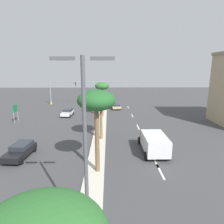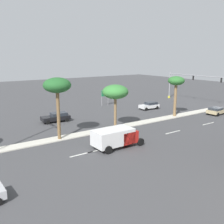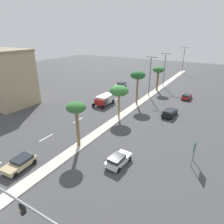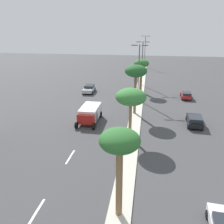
{
  "view_description": "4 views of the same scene",
  "coord_description": "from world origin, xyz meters",
  "px_view_note": "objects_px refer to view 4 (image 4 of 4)",
  "views": [
    {
      "loc": [
        -1.34,
        51.33,
        9.53
      ],
      "look_at": [
        -1.79,
        25.96,
        3.77
      ],
      "focal_mm": 30.87,
      "sensor_mm": 36.0,
      "label": 1
    },
    {
      "loc": [
        -29.41,
        47.16,
        10.35
      ],
      "look_at": [
        -2.93,
        28.67,
        3.25
      ],
      "focal_mm": 41.55,
      "sensor_mm": 36.0,
      "label": 2
    },
    {
      "loc": [
        17.05,
        -5.55,
        15.79
      ],
      "look_at": [
        0.3,
        22.61,
        2.39
      ],
      "focal_mm": 31.6,
      "sensor_mm": 36.0,
      "label": 3
    },
    {
      "loc": [
        1.53,
        0.29,
        13.16
      ],
      "look_at": [
        -2.47,
        25.78,
        3.5
      ],
      "focal_mm": 37.01,
      "sensor_mm": 36.0,
      "label": 4
    }
  ],
  "objects_px": {
    "street_lamp_near": "(139,68)",
    "street_lamp_inboard": "(142,60)",
    "palm_tree_near": "(136,72)",
    "sedan_red_left": "(186,95)",
    "street_lamp_leading": "(145,49)",
    "sedan_black_near": "(195,120)",
    "box_truck": "(90,114)",
    "sedan_silver_center": "(89,89)",
    "palm_tree_mid": "(131,97)",
    "palm_tree_inboard": "(141,65)",
    "palm_tree_leading": "(120,145)"
  },
  "relations": [
    {
      "from": "street_lamp_near",
      "to": "street_lamp_inboard",
      "type": "relative_size",
      "value": 1.02
    },
    {
      "from": "palm_tree_near",
      "to": "street_lamp_near",
      "type": "relative_size",
      "value": 0.76
    },
    {
      "from": "sedan_red_left",
      "to": "street_lamp_inboard",
      "type": "bearing_deg",
      "value": 133.91
    },
    {
      "from": "street_lamp_inboard",
      "to": "street_lamp_leading",
      "type": "relative_size",
      "value": 0.97
    },
    {
      "from": "street_lamp_leading",
      "to": "sedan_black_near",
      "type": "xyz_separation_m",
      "value": [
        8.24,
        -47.98,
        -5.24
      ]
    },
    {
      "from": "palm_tree_near",
      "to": "box_truck",
      "type": "height_order",
      "value": "palm_tree_near"
    },
    {
      "from": "street_lamp_inboard",
      "to": "sedan_silver_center",
      "type": "xyz_separation_m",
      "value": [
        -10.61,
        -7.94,
        -5.1
      ]
    },
    {
      "from": "sedan_black_near",
      "to": "box_truck",
      "type": "distance_m",
      "value": 14.91
    },
    {
      "from": "palm_tree_mid",
      "to": "box_truck",
      "type": "distance_m",
      "value": 8.57
    },
    {
      "from": "box_truck",
      "to": "sedan_black_near",
      "type": "bearing_deg",
      "value": 3.79
    },
    {
      "from": "street_lamp_inboard",
      "to": "street_lamp_leading",
      "type": "height_order",
      "value": "street_lamp_leading"
    },
    {
      "from": "palm_tree_near",
      "to": "palm_tree_inboard",
      "type": "bearing_deg",
      "value": 88.29
    },
    {
      "from": "sedan_red_left",
      "to": "box_truck",
      "type": "relative_size",
      "value": 0.68
    },
    {
      "from": "sedan_red_left",
      "to": "palm_tree_mid",
      "type": "bearing_deg",
      "value": -116.82
    },
    {
      "from": "palm_tree_near",
      "to": "box_truck",
      "type": "relative_size",
      "value": 1.32
    },
    {
      "from": "sedan_red_left",
      "to": "sedan_silver_center",
      "type": "bearing_deg",
      "value": 176.03
    },
    {
      "from": "street_lamp_near",
      "to": "sedan_silver_center",
      "type": "distance_m",
      "value": 12.17
    },
    {
      "from": "sedan_silver_center",
      "to": "box_truck",
      "type": "relative_size",
      "value": 0.76
    },
    {
      "from": "street_lamp_inboard",
      "to": "sedan_red_left",
      "type": "bearing_deg",
      "value": -46.09
    },
    {
      "from": "palm_tree_inboard",
      "to": "palm_tree_near",
      "type": "bearing_deg",
      "value": -91.71
    },
    {
      "from": "palm_tree_near",
      "to": "street_lamp_inboard",
      "type": "bearing_deg",
      "value": 88.96
    },
    {
      "from": "palm_tree_inboard",
      "to": "street_lamp_near",
      "type": "xyz_separation_m",
      "value": [
        -0.29,
        -5.69,
        0.26
      ]
    },
    {
      "from": "palm_tree_near",
      "to": "street_lamp_leading",
      "type": "height_order",
      "value": "street_lamp_leading"
    },
    {
      "from": "palm_tree_leading",
      "to": "sedan_red_left",
      "type": "distance_m",
      "value": 32.82
    },
    {
      "from": "sedan_silver_center",
      "to": "street_lamp_leading",
      "type": "bearing_deg",
      "value": 72.34
    },
    {
      "from": "street_lamp_near",
      "to": "sedan_silver_center",
      "type": "height_order",
      "value": "street_lamp_near"
    },
    {
      "from": "palm_tree_inboard",
      "to": "sedan_black_near",
      "type": "bearing_deg",
      "value": -63.46
    },
    {
      "from": "street_lamp_inboard",
      "to": "sedan_silver_center",
      "type": "relative_size",
      "value": 2.23
    },
    {
      "from": "street_lamp_near",
      "to": "street_lamp_leading",
      "type": "height_order",
      "value": "street_lamp_leading"
    },
    {
      "from": "palm_tree_inboard",
      "to": "sedan_silver_center",
      "type": "distance_m",
      "value": 11.9
    },
    {
      "from": "sedan_silver_center",
      "to": "palm_tree_near",
      "type": "bearing_deg",
      "value": -47.57
    },
    {
      "from": "palm_tree_leading",
      "to": "palm_tree_inboard",
      "type": "xyz_separation_m",
      "value": [
        0.17,
        34.46,
        -0.15
      ]
    },
    {
      "from": "palm_tree_inboard",
      "to": "sedan_red_left",
      "type": "bearing_deg",
      "value": -20.55
    },
    {
      "from": "palm_tree_near",
      "to": "palm_tree_inboard",
      "type": "xyz_separation_m",
      "value": [
        0.39,
        13.21,
        -0.96
      ]
    },
    {
      "from": "palm_tree_mid",
      "to": "street_lamp_inboard",
      "type": "relative_size",
      "value": 0.63
    },
    {
      "from": "palm_tree_leading",
      "to": "street_lamp_near",
      "type": "xyz_separation_m",
      "value": [
        -0.12,
        28.77,
        0.12
      ]
    },
    {
      "from": "sedan_black_near",
      "to": "palm_tree_inboard",
      "type": "bearing_deg",
      "value": 116.54
    },
    {
      "from": "palm_tree_mid",
      "to": "street_lamp_near",
      "type": "height_order",
      "value": "street_lamp_near"
    },
    {
      "from": "palm_tree_near",
      "to": "street_lamp_near",
      "type": "xyz_separation_m",
      "value": [
        0.11,
        7.51,
        -0.7
      ]
    },
    {
      "from": "street_lamp_near",
      "to": "street_lamp_leading",
      "type": "relative_size",
      "value": 0.99
    },
    {
      "from": "sedan_black_near",
      "to": "box_truck",
      "type": "xyz_separation_m",
      "value": [
        -14.87,
        -0.98,
        0.47
      ]
    },
    {
      "from": "street_lamp_leading",
      "to": "box_truck",
      "type": "height_order",
      "value": "street_lamp_leading"
    },
    {
      "from": "palm_tree_near",
      "to": "sedan_red_left",
      "type": "bearing_deg",
      "value": 46.71
    },
    {
      "from": "street_lamp_near",
      "to": "sedan_silver_center",
      "type": "relative_size",
      "value": 2.27
    },
    {
      "from": "sedan_silver_center",
      "to": "street_lamp_inboard",
      "type": "bearing_deg",
      "value": 36.82
    },
    {
      "from": "street_lamp_leading",
      "to": "sedan_silver_center",
      "type": "distance_m",
      "value": 35.51
    },
    {
      "from": "palm_tree_mid",
      "to": "sedan_silver_center",
      "type": "bearing_deg",
      "value": 117.33
    },
    {
      "from": "street_lamp_near",
      "to": "street_lamp_leading",
      "type": "xyz_separation_m",
      "value": [
        0.28,
        37.18,
        0.05
      ]
    },
    {
      "from": "palm_tree_inboard",
      "to": "street_lamp_leading",
      "type": "bearing_deg",
      "value": 90.0
    },
    {
      "from": "street_lamp_near",
      "to": "sedan_red_left",
      "type": "bearing_deg",
      "value": 14.36
    }
  ]
}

